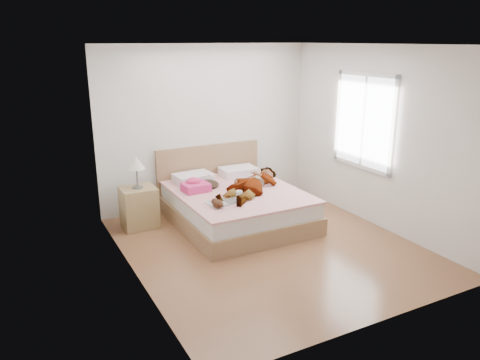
{
  "coord_description": "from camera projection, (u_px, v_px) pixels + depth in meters",
  "views": [
    {
      "loc": [
        -3.02,
        -4.9,
        2.66
      ],
      "look_at": [
        0.0,
        0.85,
        0.7
      ],
      "focal_mm": 35.0,
      "sensor_mm": 36.0,
      "label": 1
    }
  ],
  "objects": [
    {
      "name": "bed",
      "position": [
        234.0,
        204.0,
        7.06
      ],
      "size": [
        1.8,
        2.08,
        1.0
      ],
      "color": "brown",
      "rests_on": "ground"
    },
    {
      "name": "plush_toy",
      "position": [
        217.0,
        203.0,
        6.2
      ],
      "size": [
        0.15,
        0.22,
        0.12
      ],
      "color": "black",
      "rests_on": "bed"
    },
    {
      "name": "coffee_mug",
      "position": [
        239.0,
        194.0,
        6.59
      ],
      "size": [
        0.14,
        0.12,
        0.1
      ],
      "color": "white",
      "rests_on": "bed"
    },
    {
      "name": "nightstand",
      "position": [
        139.0,
        204.0,
        6.82
      ],
      "size": [
        0.49,
        0.44,
        1.06
      ],
      "color": "olive",
      "rests_on": "ground"
    },
    {
      "name": "ground",
      "position": [
        269.0,
        246.0,
        6.26
      ],
      "size": [
        4.0,
        4.0,
        0.0
      ],
      "primitive_type": "plane",
      "color": "#55321A",
      "rests_on": "ground"
    },
    {
      "name": "magazine",
      "position": [
        224.0,
        202.0,
        6.41
      ],
      "size": [
        0.49,
        0.37,
        0.03
      ],
      "color": "silver",
      "rests_on": "bed"
    },
    {
      "name": "woman",
      "position": [
        252.0,
        181.0,
        6.98
      ],
      "size": [
        1.69,
        1.53,
        0.23
      ],
      "primitive_type": "imported",
      "rotation": [
        0.0,
        0.0,
        -0.89
      ],
      "color": "white",
      "rests_on": "bed"
    },
    {
      "name": "room_shell",
      "position": [
        364.0,
        121.0,
        6.87
      ],
      "size": [
        4.0,
        4.0,
        4.0
      ],
      "color": "white",
      "rests_on": "ground"
    },
    {
      "name": "phone",
      "position": [
        211.0,
        176.0,
        7.08
      ],
      "size": [
        0.09,
        0.09,
        0.05
      ],
      "primitive_type": "cube",
      "rotation": [
        0.44,
        0.0,
        0.68
      ],
      "color": "silver",
      "rests_on": "bed"
    },
    {
      "name": "hair",
      "position": [
        205.0,
        184.0,
        7.13
      ],
      "size": [
        0.47,
        0.54,
        0.07
      ],
      "primitive_type": "ellipsoid",
      "rotation": [
        0.0,
        0.0,
        0.15
      ],
      "color": "black",
      "rests_on": "bed"
    },
    {
      "name": "towel",
      "position": [
        195.0,
        186.0,
        6.88
      ],
      "size": [
        0.39,
        0.33,
        0.2
      ],
      "color": "#CE3873",
      "rests_on": "bed"
    }
  ]
}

